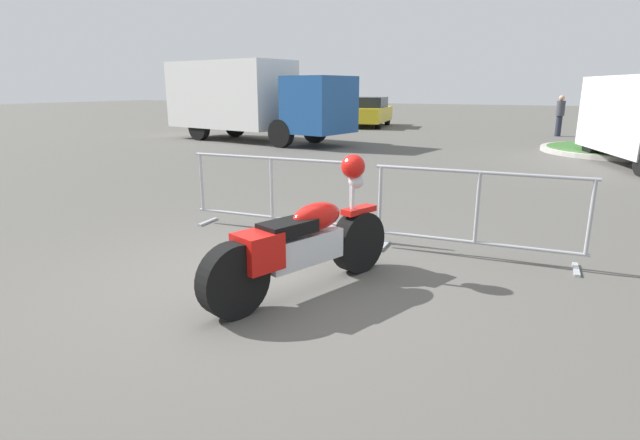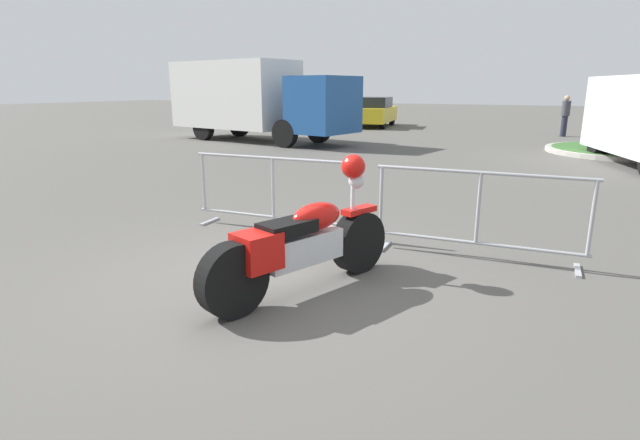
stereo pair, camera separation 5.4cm
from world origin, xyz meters
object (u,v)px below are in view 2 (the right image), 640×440
Objects in this scene: crowd_barrier_near at (273,193)px; box_truck at (252,98)px; parked_car_yellow at (373,112)px; parked_car_white at (329,111)px; pedestrian at (565,114)px; crowd_barrier_far at (478,214)px; parked_car_red at (282,110)px; motorcycle at (302,243)px.

crowd_barrier_near is 12.79m from box_truck.
parked_car_yellow reaches higher than crowd_barrier_near.
pedestrian is (11.98, -2.25, 0.18)m from parked_car_white.
parked_car_red reaches higher than crowd_barrier_far.
parked_car_red is at bearing 124.73° from box_truck.
motorcycle is 0.91× the size of crowd_barrier_near.
motorcycle is at bearing -128.41° from crowd_barrier_far.
parked_car_yellow is (2.85, -0.56, 0.03)m from parked_car_white.
pedestrian is at bearing -109.27° from parked_car_yellow.
pedestrian is at bearing 44.76° from box_truck.
motorcycle is 1.34× the size of pedestrian.
parked_car_yellow is (-5.54, 19.38, 0.21)m from crowd_barrier_near.
pedestrian is (2.17, 19.47, 0.41)m from motorcycle.
pedestrian is at bearing 78.57° from crowd_barrier_near.
crowd_barrier_far is 1.47× the size of pedestrian.
parked_car_red is 5.72m from parked_car_yellow.
crowd_barrier_near is 20.16m from parked_car_yellow.
parked_car_red reaches higher than crowd_barrier_near.
crowd_barrier_far is at bearing -153.20° from parked_car_red.
motorcycle reaches higher than crowd_barrier_near.
crowd_barrier_far is 24.18m from parked_car_red.
parked_car_yellow reaches higher than parked_car_red.
parked_car_white is (-11.21, 19.94, 0.18)m from crowd_barrier_far.
motorcycle is at bearing -51.60° from crowd_barrier_near.
box_truck reaches higher than motorcycle.
parked_car_red is (-14.07, 19.67, 0.21)m from crowd_barrier_far.
box_truck is 9.09m from parked_car_yellow.
crowd_barrier_far is 0.31× the size of box_truck.
parked_car_red is (-4.01, 9.18, -0.87)m from box_truck.
box_truck reaches higher than parked_car_red.
motorcycle is 0.28× the size of box_truck.
crowd_barrier_far is 14.57m from box_truck.
parked_car_red is (-11.25, 19.67, 0.21)m from crowd_barrier_near.
parked_car_white reaches higher than crowd_barrier_far.
pedestrian reaches higher than parked_car_red.
parked_car_red is at bearing 78.32° from parked_car_yellow.
box_truck reaches higher than parked_car_yellow.
pedestrian is at bearing -106.38° from parked_car_red.
crowd_barrier_far is at bearing -17.64° from motorcycle.
crowd_barrier_near is at bearing 59.16° from motorcycle.
box_truck is at bearing 55.95° from motorcycle.
parked_car_white is at bearing 119.35° from crowd_barrier_far.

